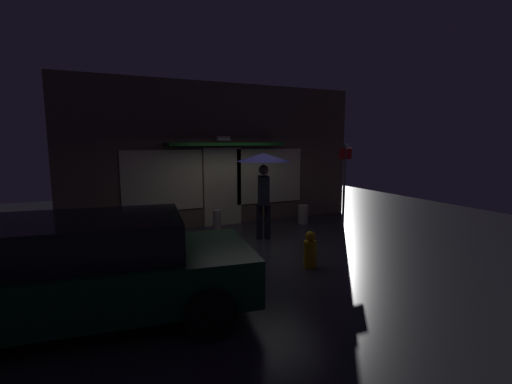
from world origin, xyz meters
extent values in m
plane|color=#2D2D33|center=(0.00, 0.00, 0.00)|extent=(18.00, 18.00, 0.00)
cube|color=brown|center=(0.00, 2.35, 1.99)|extent=(8.43, 0.30, 3.97)
cube|color=beige|center=(0.00, 2.18, 1.10)|extent=(1.10, 0.04, 2.20)
cube|color=beige|center=(-1.65, 2.18, 1.35)|extent=(2.11, 0.04, 1.60)
cube|color=beige|center=(1.48, 2.18, 1.35)|extent=(2.11, 0.04, 1.60)
cube|color=white|center=(0.00, 2.10, 2.45)|extent=(0.36, 0.16, 0.12)
cube|color=#144C19|center=(0.00, 1.85, 2.30)|extent=(3.20, 0.70, 0.08)
cylinder|color=black|center=(0.31, 0.41, 0.43)|extent=(0.15, 0.15, 0.86)
cylinder|color=black|center=(0.49, 0.35, 0.43)|extent=(0.15, 0.15, 0.86)
cube|color=black|center=(0.40, 0.38, 1.20)|extent=(0.38, 0.51, 0.69)
cube|color=silver|center=(0.52, 0.42, 1.20)|extent=(0.07, 0.14, 0.55)
cube|color=navy|center=(0.52, 0.42, 1.18)|extent=(0.04, 0.06, 0.44)
sphere|color=gray|center=(0.40, 0.38, 1.70)|extent=(0.24, 0.24, 0.24)
cylinder|color=slate|center=(0.40, 0.38, 1.67)|extent=(0.02, 0.02, 0.86)
cone|color=#14144C|center=(0.40, 0.38, 2.00)|extent=(1.28, 1.28, 0.20)
cube|color=#0C3F1E|center=(-3.49, -2.30, 0.59)|extent=(4.56, 2.31, 0.63)
cube|color=black|center=(-3.49, -2.30, 1.15)|extent=(2.63, 1.85, 0.50)
cylinder|color=black|center=(-1.90, -1.63, 0.32)|extent=(0.66, 0.30, 0.64)
cylinder|color=black|center=(-2.14, -3.36, 0.32)|extent=(0.66, 0.30, 0.64)
cylinder|color=#595B60|center=(3.03, 0.64, 1.14)|extent=(0.07, 0.07, 2.28)
cube|color=red|center=(3.03, 0.62, 2.03)|extent=(0.40, 0.02, 0.30)
cylinder|color=#9E998E|center=(-0.43, 1.46, 0.30)|extent=(0.21, 0.21, 0.59)
cylinder|color=#B2A899|center=(2.17, 1.37, 0.27)|extent=(0.29, 0.29, 0.55)
cylinder|color=gold|center=(0.33, -1.77, 0.25)|extent=(0.24, 0.24, 0.51)
sphere|color=gold|center=(0.33, -1.77, 0.61)|extent=(0.19, 0.19, 0.19)
camera|label=1|loc=(-3.33, -7.26, 2.38)|focal=25.00mm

